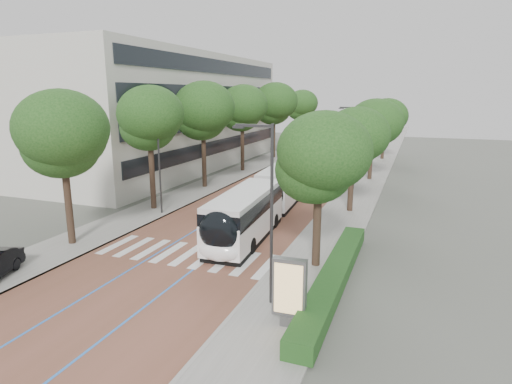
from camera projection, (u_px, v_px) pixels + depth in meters
ground at (175, 261)px, 24.44m from camera, size 160.00×160.00×0.00m
road at (324, 160)px, 60.85m from camera, size 11.00×140.00×0.02m
sidewalk_left at (274, 157)px, 63.44m from camera, size 4.00×140.00×0.12m
sidewalk_right at (378, 163)px, 58.24m from camera, size 4.00×140.00×0.12m
kerb_left at (286, 158)px, 62.78m from camera, size 0.20×140.00×0.14m
kerb_right at (364, 162)px, 58.90m from camera, size 0.20×140.00×0.14m
zebra_crossing at (187, 255)px, 25.27m from camera, size 10.55×3.60×0.01m
lane_line_left at (313, 160)px, 61.40m from camera, size 0.12×126.00×0.01m
lane_line_right at (335, 161)px, 60.29m from camera, size 0.12×126.00×0.01m
office_building at (157, 112)px, 55.11m from camera, size 18.11×40.00×14.00m
hedge at (334, 276)px, 21.16m from camera, size 1.20×14.00×0.80m
streetlight_near at (268, 201)px, 18.32m from camera, size 1.82×0.20×8.00m
streetlight_far at (354, 141)px, 41.08m from camera, size 1.82×0.20×8.00m
lamp_post_left at (159, 163)px, 32.91m from camera, size 0.14×0.14×8.00m
trees_left at (236, 112)px, 49.35m from camera, size 6.33×60.44×10.31m
trees_right at (370, 130)px, 43.54m from camera, size 5.90×47.36×8.23m
lead_bus at (262, 202)px, 31.13m from camera, size 3.63×18.51×3.20m
bus_queued_0 at (319, 168)px, 45.46m from camera, size 2.63×12.42×3.20m
bus_queued_1 at (344, 151)px, 58.27m from camera, size 3.13×12.51×3.20m
bus_queued_2 at (355, 142)px, 69.26m from camera, size 2.63×12.42×3.20m
bus_queued_3 at (362, 135)px, 81.18m from camera, size 3.01×12.49×3.20m
ad_panel at (289, 290)px, 17.15m from camera, size 1.38×0.55×2.85m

